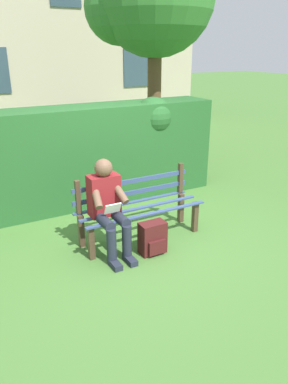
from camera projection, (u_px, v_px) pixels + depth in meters
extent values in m
plane|color=#477533|center=(140.00, 238.00, 5.03)|extent=(60.00, 60.00, 0.00)
cube|color=#4C3828|center=(195.00, 217.00, 5.15)|extent=(0.07, 0.07, 0.44)
cube|color=#4C3828|center=(91.00, 243.00, 4.46)|extent=(0.07, 0.07, 0.44)
cube|color=#4C3828|center=(181.00, 208.00, 5.44)|extent=(0.07, 0.07, 0.44)
cube|color=#4C3828|center=(81.00, 231.00, 4.75)|extent=(0.07, 0.07, 0.44)
cube|color=#384C7A|center=(133.00, 202.00, 5.06)|extent=(1.70, 0.06, 0.02)
cube|color=#384C7A|center=(140.00, 208.00, 4.87)|extent=(1.70, 0.06, 0.02)
cube|color=#384C7A|center=(149.00, 214.00, 4.69)|extent=(1.70, 0.06, 0.02)
cube|color=#4C3828|center=(180.00, 178.00, 5.31)|extent=(0.06, 0.06, 0.44)
cube|color=#4C3828|center=(78.00, 197.00, 4.62)|extent=(0.06, 0.06, 0.44)
cube|color=#384C7A|center=(133.00, 193.00, 5.00)|extent=(1.70, 0.02, 0.06)
cube|color=#384C7A|center=(133.00, 181.00, 4.94)|extent=(1.70, 0.02, 0.06)
cube|color=maroon|center=(104.00, 195.00, 4.57)|extent=(0.38, 0.22, 0.52)
sphere|color=brown|center=(103.00, 168.00, 4.42)|extent=(0.22, 0.22, 0.22)
cylinder|color=#232838|center=(119.00, 217.00, 4.53)|extent=(0.13, 0.42, 0.13)
cylinder|color=#232838|center=(104.00, 221.00, 4.44)|extent=(0.13, 0.42, 0.13)
cylinder|color=#232838|center=(127.00, 243.00, 4.44)|extent=(0.12, 0.12, 0.46)
cylinder|color=#232838|center=(112.00, 247.00, 4.35)|extent=(0.12, 0.12, 0.46)
cube|color=#232838|center=(130.00, 260.00, 4.45)|extent=(0.10, 0.24, 0.07)
cube|color=#232838|center=(115.00, 264.00, 4.36)|extent=(0.10, 0.24, 0.07)
cylinder|color=brown|center=(120.00, 192.00, 4.50)|extent=(0.14, 0.32, 0.26)
cylinder|color=brown|center=(97.00, 197.00, 4.36)|extent=(0.14, 0.32, 0.26)
cube|color=white|center=(113.00, 208.00, 4.38)|extent=(0.20, 0.07, 0.13)
cube|color=#265B28|center=(65.00, 159.00, 5.81)|extent=(5.12, 0.72, 1.58)
sphere|color=#265B28|center=(153.00, 117.00, 6.21)|extent=(0.65, 0.65, 0.65)
cylinder|color=brown|center=(154.00, 99.00, 8.11)|extent=(0.30, 0.30, 2.76)
sphere|color=#387A33|center=(120.00, 8.00, 7.48)|extent=(1.47, 1.47, 1.47)
cube|color=#BCAD93|center=(52.00, 18.00, 11.66)|extent=(8.81, 2.97, 6.61)
cube|color=#334756|center=(136.00, 67.00, 11.94)|extent=(0.90, 0.04, 1.20)
cube|color=#4C1919|center=(152.00, 238.00, 4.61)|extent=(0.33, 0.19, 0.41)
cube|color=#4C1919|center=(157.00, 248.00, 4.55)|extent=(0.23, 0.04, 0.18)
cylinder|color=#4C1919|center=(155.00, 231.00, 4.74)|extent=(0.04, 0.04, 0.25)
cylinder|color=#4C1919|center=(141.00, 234.00, 4.65)|extent=(0.04, 0.04, 0.25)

